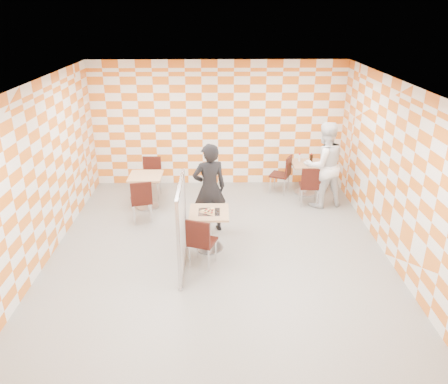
# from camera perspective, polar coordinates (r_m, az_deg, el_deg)

# --- Properties ---
(room_shell) EXTENTS (7.00, 7.00, 7.00)m
(room_shell) POSITION_cam_1_polar(r_m,az_deg,el_deg) (7.74, -0.78, 3.38)
(room_shell) COLOR gray
(room_shell) RESTS_ON ground
(main_table) EXTENTS (0.70, 0.70, 0.75)m
(main_table) POSITION_cam_1_polar(r_m,az_deg,el_deg) (7.87, -1.93, -4.16)
(main_table) COLOR tan
(main_table) RESTS_ON ground
(second_table) EXTENTS (0.70, 0.70, 0.75)m
(second_table) POSITION_cam_1_polar(r_m,az_deg,el_deg) (10.41, 10.72, 2.46)
(second_table) COLOR tan
(second_table) RESTS_ON ground
(empty_table) EXTENTS (0.70, 0.70, 0.75)m
(empty_table) POSITION_cam_1_polar(r_m,az_deg,el_deg) (9.65, -10.12, 0.83)
(empty_table) COLOR tan
(empty_table) RESTS_ON ground
(chair_main_front) EXTENTS (0.54, 0.55, 0.92)m
(chair_main_front) POSITION_cam_1_polar(r_m,az_deg,el_deg) (7.30, -3.10, -6.18)
(chair_main_front) COLOR #34100A
(chair_main_front) RESTS_ON ground
(chair_second_front) EXTENTS (0.45, 0.46, 0.92)m
(chair_second_front) POSITION_cam_1_polar(r_m,az_deg,el_deg) (9.71, 11.18, 1.11)
(chair_second_front) COLOR #34100A
(chair_second_front) RESTS_ON ground
(chair_second_side) EXTENTS (0.56, 0.56, 0.92)m
(chair_second_side) POSITION_cam_1_polar(r_m,az_deg,el_deg) (10.30, 7.83, 2.64)
(chair_second_side) COLOR #34100A
(chair_second_side) RESTS_ON ground
(chair_empty_near) EXTENTS (0.51, 0.52, 0.92)m
(chair_empty_near) POSITION_cam_1_polar(r_m,az_deg,el_deg) (8.95, -10.74, -0.80)
(chair_empty_near) COLOR #34100A
(chair_empty_near) RESTS_ON ground
(chair_empty_far) EXTENTS (0.44, 0.45, 0.92)m
(chair_empty_far) POSITION_cam_1_polar(r_m,az_deg,el_deg) (10.22, -9.42, 2.38)
(chair_empty_far) COLOR #34100A
(chair_empty_far) RESTS_ON ground
(partition) EXTENTS (0.08, 1.38, 1.55)m
(partition) POSITION_cam_1_polar(r_m,az_deg,el_deg) (7.20, -5.54, -4.49)
(partition) COLOR white
(partition) RESTS_ON ground
(man_dark) EXTENTS (0.74, 0.58, 1.79)m
(man_dark) POSITION_cam_1_polar(r_m,az_deg,el_deg) (8.36, -1.91, 0.47)
(man_dark) COLOR black
(man_dark) RESTS_ON ground
(man_white) EXTENTS (1.08, 0.93, 1.90)m
(man_white) POSITION_cam_1_polar(r_m,az_deg,el_deg) (9.68, 12.89, 3.45)
(man_white) COLOR white
(man_white) RESTS_ON ground
(pizza_on_foil) EXTENTS (0.40, 0.40, 0.04)m
(pizza_on_foil) POSITION_cam_1_polar(r_m,az_deg,el_deg) (7.74, -1.96, -2.51)
(pizza_on_foil) COLOR silver
(pizza_on_foil) RESTS_ON main_table
(sport_bottle) EXTENTS (0.06, 0.06, 0.20)m
(sport_bottle) POSITION_cam_1_polar(r_m,az_deg,el_deg) (10.41, 9.82, 4.45)
(sport_bottle) COLOR white
(sport_bottle) RESTS_ON second_table
(soda_bottle) EXTENTS (0.07, 0.07, 0.23)m
(soda_bottle) POSITION_cam_1_polar(r_m,az_deg,el_deg) (10.34, 11.32, 4.30)
(soda_bottle) COLOR black
(soda_bottle) RESTS_ON second_table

